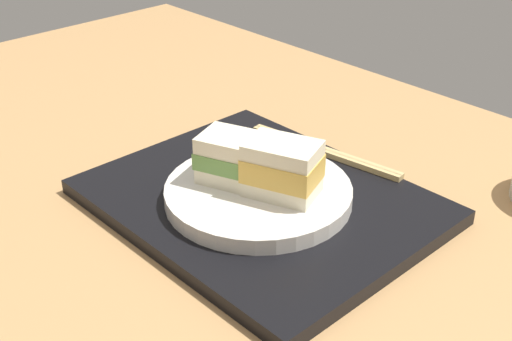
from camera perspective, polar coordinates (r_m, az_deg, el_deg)
The scene contains 6 objects.
ground_plane at distance 78.82cm, azimuth -6.13°, elevation -4.18°, with size 140.00×100.00×3.00cm, color tan.
serving_tray at distance 77.39cm, azimuth 0.39°, elevation -2.61°, with size 36.91×29.45×1.72cm, color black.
sandwich_plate at distance 75.50cm, azimuth 0.19°, elevation -1.93°, with size 20.78×20.78×1.80cm, color silver.
sandwich_near at distance 72.40cm, azimuth 2.22°, elevation 0.17°, with size 9.20×7.89×6.04cm.
sandwich_far at distance 74.92cm, azimuth -1.75°, elevation 0.99°, with size 9.28×7.90×5.45cm.
chopsticks_pair at distance 85.91cm, azimuth 5.71°, elevation 1.62°, with size 21.65×4.46×0.70cm.
Camera 1 is at (-53.34, 38.73, 41.70)cm, focal length 47.84 mm.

